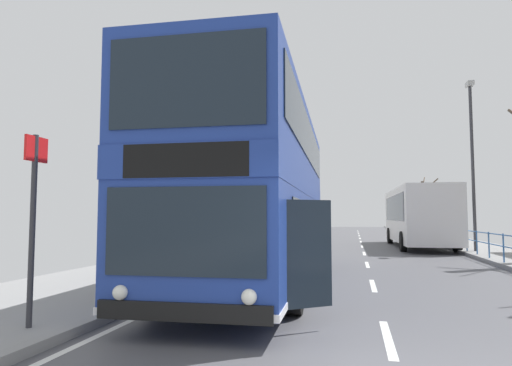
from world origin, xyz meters
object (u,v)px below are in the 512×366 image
double_decker_bus_main (261,192)px  background_bus_far_lane (418,216)px  street_lamp_far_side (472,152)px  bare_tree_far_01 (423,204)px  bus_stop_sign_near (33,208)px

double_decker_bus_main → background_bus_far_lane: bearing=68.6°
street_lamp_far_side → bare_tree_far_01: size_ratio=1.44×
bus_stop_sign_near → bare_tree_far_01: size_ratio=0.51×
background_bus_far_lane → bare_tree_far_01: bare_tree_far_01 is taller
bus_stop_sign_near → bare_tree_far_01: bare_tree_far_01 is taller
bus_stop_sign_near → double_decker_bus_main: bearing=69.9°
bus_stop_sign_near → street_lamp_far_side: 19.05m
background_bus_far_lane → bare_tree_far_01: size_ratio=1.98×
background_bus_far_lane → bus_stop_sign_near: 21.82m
double_decker_bus_main → background_bus_far_lane: double_decker_bus_main is taller
street_lamp_far_side → bare_tree_far_01: 22.31m
street_lamp_far_side → bare_tree_far_01: bearing=87.3°
double_decker_bus_main → street_lamp_far_side: size_ratio=1.52×
double_decker_bus_main → bus_stop_sign_near: 6.12m
bus_stop_sign_near → bare_tree_far_01: (10.72, 38.38, 1.02)m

